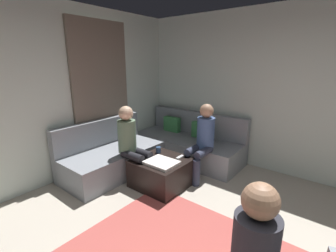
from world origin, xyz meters
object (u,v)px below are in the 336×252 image
Objects in this scene: person_on_couch_back at (202,138)px; person_on_couch_side at (132,142)px; sectional_couch at (157,149)px; ottoman at (162,172)px; coffee_mug at (158,150)px; game_remote at (180,157)px.

person_on_couch_side is at bearing 46.96° from person_on_couch_back.
sectional_couch reaches higher than ottoman.
game_remote is at bearing 5.71° from coffee_mug.
person_on_couch_back is (0.55, 0.44, 0.19)m from coffee_mug.
person_on_couch_back is 1.11m from person_on_couch_side.
person_on_couch_back reaches higher than sectional_couch.
coffee_mug reaches higher than game_remote.
game_remote is at bearing 123.91° from person_on_couch_side.
sectional_couch reaches higher than game_remote.
person_on_couch_back is (0.91, 0.06, 0.38)m from sectional_couch.
person_on_couch_back reaches higher than ottoman.
game_remote is at bearing 70.09° from person_on_couch_back.
ottoman is at bearing 62.36° from person_on_couch_back.
coffee_mug is at bearing 140.71° from ottoman.
person_on_couch_side is (-0.22, -0.37, 0.19)m from coffee_mug.
person_on_couch_back is (0.33, 0.62, 0.45)m from ottoman.
person_on_couch_side reaches higher than coffee_mug.
sectional_couch reaches higher than coffee_mug.
person_on_couch_back is at bearing 70.09° from game_remote.
person_on_couch_back is at bearing 38.96° from coffee_mug.
sectional_couch is 0.82m from ottoman.
ottoman is (0.58, -0.57, -0.07)m from sectional_couch.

